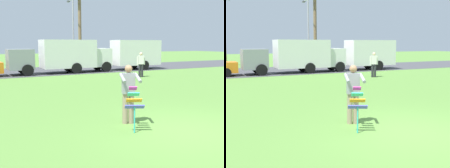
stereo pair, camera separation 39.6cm
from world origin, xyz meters
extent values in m
plane|color=#568438|center=(0.00, 0.00, 0.00)|extent=(120.00, 120.00, 0.00)
cube|color=#424247|center=(0.00, 18.43, 0.01)|extent=(120.00, 8.00, 0.01)
cylinder|color=gray|center=(-0.91, 1.34, 0.45)|extent=(0.16, 0.16, 0.90)
cylinder|color=gray|center=(-1.08, 1.40, 0.45)|extent=(0.16, 0.16, 0.90)
cube|color=gray|center=(-0.99, 1.37, 1.20)|extent=(0.41, 0.32, 0.60)
sphere|color=#9E7051|center=(-0.99, 1.37, 1.62)|extent=(0.22, 0.22, 0.22)
cylinder|color=gray|center=(-0.87, 1.07, 1.38)|extent=(0.27, 0.58, 0.24)
cylinder|color=gray|center=(-1.28, 1.21, 1.38)|extent=(0.27, 0.58, 0.24)
cube|color=#D83399|center=(-1.10, 0.97, 1.11)|extent=(0.26, 0.23, 0.12)
cube|color=#33BFBF|center=(-1.17, 0.82, 0.98)|extent=(0.35, 0.27, 0.12)
cube|color=orange|center=(-1.24, 0.68, 0.84)|extent=(0.43, 0.31, 0.12)
cube|color=#4C4CCC|center=(-1.32, 0.53, 0.71)|extent=(0.52, 0.36, 0.12)
cylinder|color=#33BFBF|center=(-1.32, 0.53, 0.35)|extent=(0.04, 0.04, 0.70)
cube|color=gray|center=(-1.30, 16.08, 1.17)|extent=(1.83, 1.93, 1.50)
cube|color=silver|center=(2.40, 16.02, 1.52)|extent=(4.24, 2.08, 2.20)
cylinder|color=black|center=(-0.97, 15.16, 0.42)|extent=(0.84, 0.30, 0.84)
cylinder|color=black|center=(-0.94, 17.00, 0.42)|extent=(0.84, 0.30, 0.84)
cylinder|color=black|center=(2.73, 15.09, 0.42)|extent=(0.84, 0.30, 0.84)
cylinder|color=black|center=(2.77, 16.93, 0.42)|extent=(0.84, 0.30, 0.84)
cube|color=silver|center=(5.09, 16.14, 1.17)|extent=(1.87, 1.97, 1.50)
cube|color=silver|center=(8.79, 16.00, 1.52)|extent=(4.27, 2.16, 2.20)
cylinder|color=black|center=(5.41, 15.21, 0.42)|extent=(0.85, 0.31, 0.84)
cylinder|color=black|center=(5.48, 17.05, 0.42)|extent=(0.85, 0.31, 0.84)
cylinder|color=black|center=(9.11, 15.07, 0.42)|extent=(0.85, 0.31, 0.84)
cylinder|color=black|center=(9.18, 16.91, 0.42)|extent=(0.85, 0.31, 0.84)
cylinder|color=brown|center=(7.00, 24.82, 4.06)|extent=(0.36, 0.36, 8.13)
cylinder|color=#9E9EA3|center=(5.64, 23.30, 3.50)|extent=(0.16, 0.16, 7.00)
cylinder|color=#9E9EA3|center=(5.64, 24.00, 6.90)|extent=(0.10, 1.40, 0.10)
cube|color=#4C4C51|center=(5.64, 24.65, 6.86)|extent=(0.24, 0.44, 0.16)
cylinder|color=#26262B|center=(5.98, 10.84, 0.45)|extent=(0.16, 0.16, 0.90)
cylinder|color=#26262B|center=(5.81, 10.91, 0.45)|extent=(0.16, 0.16, 0.90)
cube|color=silver|center=(5.90, 10.87, 1.20)|extent=(0.42, 0.34, 0.60)
sphere|color=beige|center=(5.90, 10.87, 1.62)|extent=(0.22, 0.22, 0.22)
cylinder|color=silver|center=(6.12, 10.78, 1.17)|extent=(0.09, 0.09, 0.58)
cylinder|color=silver|center=(5.68, 10.97, 1.17)|extent=(0.09, 0.09, 0.58)
camera|label=1|loc=(-5.28, -5.56, 2.35)|focal=45.48mm
camera|label=2|loc=(-4.93, -5.74, 2.35)|focal=45.48mm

